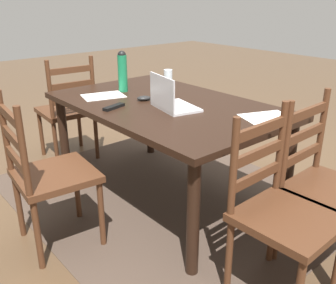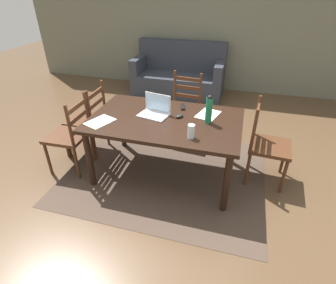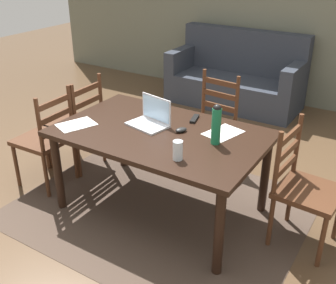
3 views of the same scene
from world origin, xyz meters
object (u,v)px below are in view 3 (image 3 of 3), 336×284
laptop (151,118)px  computer_mouse (181,130)px  tv_remote (195,119)px  water_bottle (216,124)px  drinking_glass (178,150)px  chair_left_far (78,124)px  chair_far_head (210,124)px  dining_table (161,141)px  chair_right_far (304,189)px  chair_left_near (46,139)px  couch (236,79)px

laptop → computer_mouse: bearing=0.6°
laptop → tv_remote: laptop is taller
water_bottle → drinking_glass: bearing=-106.9°
chair_left_far → water_bottle: (1.58, -0.17, 0.43)m
chair_left_far → chair_far_head: same height
chair_left_far → computer_mouse: chair_left_far is taller
tv_remote → drinking_glass: bearing=-85.3°
dining_table → laptop: laptop is taller
chair_right_far → drinking_glass: (-0.76, -0.53, 0.34)m
chair_left_near → couch: 2.98m
couch → drinking_glass: size_ratio=12.92×
couch → chair_left_far: bearing=-103.7°
chair_far_head → dining_table: bearing=-90.3°
computer_mouse → laptop: bearing=-152.8°
laptop → chair_far_head: bearing=80.1°
couch → laptop: (0.36, -2.63, 0.44)m
laptop → computer_mouse: 0.28m
dining_table → chair_left_near: chair_left_near is taller
chair_right_far → water_bottle: size_ratio=3.07×
couch → computer_mouse: bearing=-76.2°
chair_far_head → tv_remote: (0.11, -0.54, 0.28)m
dining_table → laptop: (-0.14, 0.08, 0.14)m
laptop → couch: bearing=97.9°
chair_far_head → water_bottle: bearing=-61.7°
tv_remote → chair_left_near: bearing=-170.4°
chair_left_far → chair_left_near: size_ratio=1.00×
water_bottle → chair_right_far: bearing=14.8°
couch → laptop: bearing=-82.1°
chair_far_head → couch: size_ratio=0.53×
chair_left_near → chair_right_far: bearing=10.6°
chair_far_head → laptop: (-0.14, -0.81, 0.33)m
chair_left_near → computer_mouse: 1.32m
dining_table → computer_mouse: computer_mouse is taller
couch → drinking_glass: 3.18m
dining_table → chair_left_far: size_ratio=1.74×
chair_left_far → tv_remote: bearing=6.5°
dining_table → tv_remote: size_ratio=9.71×
chair_left_near → chair_left_far: bearing=90.0°
drinking_glass → computer_mouse: 0.46m
chair_right_far → laptop: bearing=-173.9°
laptop → drinking_glass: size_ratio=2.58×
drinking_glass → tv_remote: drinking_glass is taller
drinking_glass → tv_remote: size_ratio=0.82×
chair_left_far → laptop: (0.98, -0.13, 0.33)m
chair_left_far → drinking_glass: (1.47, -0.53, 0.34)m
dining_table → laptop: 0.21m
dining_table → couch: 2.77m
dining_table → water_bottle: bearing=4.7°
chair_left_far → computer_mouse: (1.26, -0.13, 0.29)m
tv_remote → water_bottle: bearing=-56.5°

